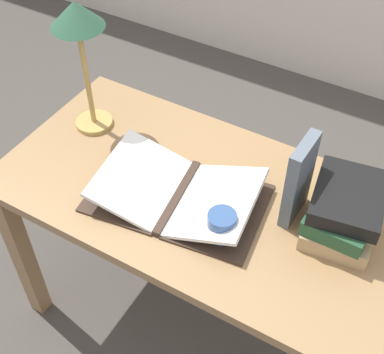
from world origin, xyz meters
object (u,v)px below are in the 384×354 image
(book_standing_upright, at_px, (299,180))
(reading_lamp, at_px, (78,29))
(open_book, at_px, (177,194))
(book_stack_tall, at_px, (345,210))
(coffee_mug, at_px, (222,226))

(book_standing_upright, relative_size, reading_lamp, 0.59)
(open_book, relative_size, book_stack_tall, 2.03)
(open_book, height_order, coffee_mug, coffee_mug)
(open_book, xyz_separation_m, reading_lamp, (-0.43, 0.16, 0.35))
(book_stack_tall, relative_size, reading_lamp, 0.60)
(open_book, distance_m, book_stack_tall, 0.49)
(book_stack_tall, relative_size, book_standing_upright, 1.01)
(open_book, bearing_deg, book_stack_tall, 9.33)
(open_book, distance_m, reading_lamp, 0.58)
(open_book, height_order, book_stack_tall, book_stack_tall)
(open_book, relative_size, coffee_mug, 5.66)
(book_standing_upright, xyz_separation_m, coffee_mug, (-0.14, -0.19, -0.09))
(reading_lamp, bearing_deg, coffee_mug, -19.08)
(book_stack_tall, distance_m, reading_lamp, 0.95)
(coffee_mug, bearing_deg, book_standing_upright, 53.10)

